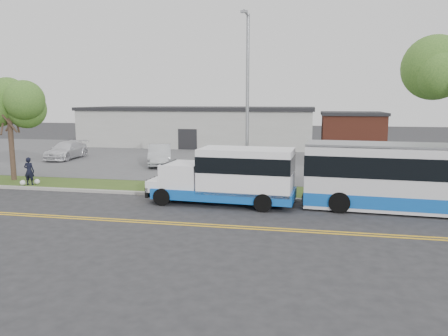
% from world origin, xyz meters
% --- Properties ---
extents(ground, '(140.00, 140.00, 0.00)m').
position_xyz_m(ground, '(0.00, 0.00, 0.00)').
color(ground, '#28282B').
rests_on(ground, ground).
extents(lane_line_north, '(70.00, 0.12, 0.01)m').
position_xyz_m(lane_line_north, '(0.00, -3.85, 0.01)').
color(lane_line_north, gold).
rests_on(lane_line_north, ground).
extents(lane_line_south, '(70.00, 0.12, 0.01)m').
position_xyz_m(lane_line_south, '(0.00, -4.15, 0.01)').
color(lane_line_south, gold).
rests_on(lane_line_south, ground).
extents(curb, '(80.00, 0.30, 0.15)m').
position_xyz_m(curb, '(0.00, 1.10, 0.07)').
color(curb, '#9E9B93').
rests_on(curb, ground).
extents(verge, '(80.00, 3.30, 0.10)m').
position_xyz_m(verge, '(0.00, 2.90, 0.05)').
color(verge, '#334C19').
rests_on(verge, ground).
extents(parking_lot, '(80.00, 25.00, 0.10)m').
position_xyz_m(parking_lot, '(0.00, 17.00, 0.05)').
color(parking_lot, '#4C4C4F').
rests_on(parking_lot, ground).
extents(commercial_building, '(25.40, 10.40, 4.35)m').
position_xyz_m(commercial_building, '(-6.00, 27.00, 2.18)').
color(commercial_building, '#9E9E99').
rests_on(commercial_building, ground).
extents(brick_wing, '(6.30, 7.30, 3.90)m').
position_xyz_m(brick_wing, '(10.50, 26.00, 1.96)').
color(brick_wing, brown).
rests_on(brick_wing, ground).
extents(tree_west, '(4.40, 4.40, 6.91)m').
position_xyz_m(tree_west, '(-12.00, 3.20, 5.12)').
color(tree_west, '#36281D').
rests_on(tree_west, verge).
extents(streetlight_near, '(0.35, 1.53, 9.50)m').
position_xyz_m(streetlight_near, '(3.00, 2.73, 5.23)').
color(streetlight_near, gray).
rests_on(streetlight_near, verge).
extents(shuttle_bus, '(7.41, 2.77, 2.79)m').
position_xyz_m(shuttle_bus, '(2.70, -0.14, 1.49)').
color(shuttle_bus, '#1052B2').
rests_on(shuttle_bus, ground).
extents(transit_bus, '(11.34, 3.25, 3.11)m').
position_xyz_m(transit_bus, '(11.80, 0.15, 1.57)').
color(transit_bus, silver).
rests_on(transit_bus, ground).
extents(pedestrian, '(0.65, 0.47, 1.66)m').
position_xyz_m(pedestrian, '(-9.94, 1.90, 0.93)').
color(pedestrian, black).
rests_on(pedestrian, verge).
extents(parked_car_a, '(3.20, 5.17, 1.61)m').
position_xyz_m(parked_car_a, '(-5.05, 11.01, 0.90)').
color(parked_car_a, '#B8BBC0').
rests_on(parked_car_a, parking_lot).
extents(parked_car_b, '(2.24, 5.10, 1.46)m').
position_xyz_m(parked_car_b, '(-14.23, 13.00, 0.83)').
color(parked_car_b, silver).
rests_on(parked_car_b, parking_lot).
extents(grocery_bag_left, '(0.32, 0.32, 0.32)m').
position_xyz_m(grocery_bag_left, '(-10.24, 1.65, 0.26)').
color(grocery_bag_left, white).
rests_on(grocery_bag_left, verge).
extents(grocery_bag_right, '(0.32, 0.32, 0.32)m').
position_xyz_m(grocery_bag_right, '(-9.64, 2.15, 0.26)').
color(grocery_bag_right, white).
rests_on(grocery_bag_right, verge).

